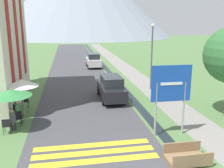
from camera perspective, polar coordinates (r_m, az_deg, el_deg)
The scene contains 20 objects.
ground_plane at distance 27.43m, azimuth -2.57°, elevation 2.04°, with size 160.00×160.00×0.00m, color #517542.
road at distance 37.06m, azimuth -8.46°, elevation 5.02°, with size 6.40×60.00×0.01m.
footpath at distance 37.72m, azimuth 0.87°, elevation 5.33°, with size 2.20×60.00×0.01m.
drainage_channel at distance 37.34m, azimuth -2.76°, elevation 5.22°, with size 0.60×60.00×0.00m.
crosswalk_marking at distance 11.55m, azimuth -4.08°, elevation -15.36°, with size 5.44×1.84×0.01m.
road_sign at distance 12.66m, azimuth 13.34°, elevation -1.21°, with size 2.06×0.11×3.64m.
footbridge at distance 11.18m, azimuth 16.76°, elevation -15.73°, with size 1.70×1.10×0.65m.
parked_car_near at distance 18.58m, azimuth -0.20°, elevation -0.84°, with size 1.71×4.37×1.82m.
parked_car_far at distance 32.17m, azimuth -4.25°, elevation 5.42°, with size 1.72×4.03×1.82m.
cafe_chair_middle at distance 16.38m, azimuth -21.00°, elevation -5.30°, with size 0.40×0.40×0.85m.
cafe_chair_nearest at distance 14.09m, azimuth -22.94°, elevation -8.60°, with size 0.40×0.40×0.85m.
cafe_chair_near_left at distance 15.05m, azimuth -20.58°, elevation -6.95°, with size 0.40×0.40×0.85m.
cafe_chair_near_right at distance 14.92m, azimuth -20.94°, elevation -7.16°, with size 0.40×0.40×0.85m.
cafe_chair_far_right at distance 17.81m, azimuth -19.20°, elevation -3.62°, with size 0.40×0.40×0.85m.
cafe_umbrella_front_green at distance 14.07m, azimuth -22.16°, elevation -1.88°, with size 2.16×2.16×2.25m.
cafe_umbrella_middle_white at distance 16.07m, azimuth -19.96°, elevation 0.23°, with size 2.02×2.02×2.29m.
person_seated_far at distance 14.41m, azimuth -21.79°, elevation -7.35°, with size 0.32×0.32×1.20m.
person_seated_near at distance 15.84m, azimuth -20.67°, elevation -5.35°, with size 0.32×0.32×1.20m.
person_standing_terrace at distance 17.02m, azimuth -21.49°, elevation -2.92°, with size 0.32×0.32×1.72m.
streetlamp at distance 21.32m, azimuth 9.10°, elevation 7.32°, with size 0.28×0.28×5.53m.
Camera 1 is at (-3.47, -6.61, 5.65)m, focal length 40.00 mm.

